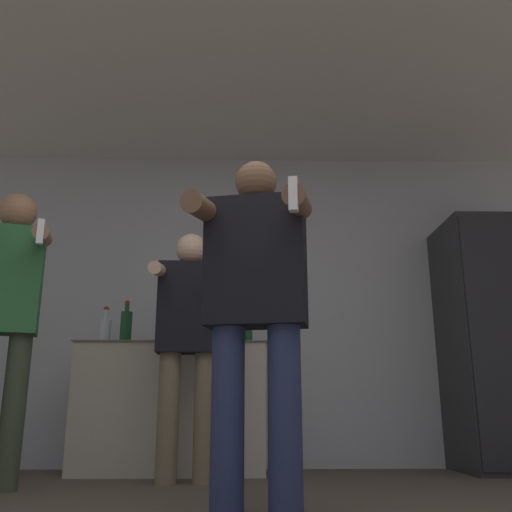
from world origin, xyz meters
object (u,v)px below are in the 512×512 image
at_px(bottle_amber_bourbon, 105,330).
at_px(person_man_side, 6,307).
at_px(bottle_brown_liquor, 126,327).
at_px(person_spectator_back, 189,333).
at_px(refrigerator, 501,342).
at_px(person_woman_foreground, 256,301).
at_px(bottle_red_label, 247,329).

distance_m(bottle_amber_bourbon, person_man_side, 0.97).
height_order(bottle_brown_liquor, person_spectator_back, person_spectator_back).
relative_size(refrigerator, bottle_brown_liquor, 5.65).
bearing_deg(refrigerator, person_man_side, -163.96).
bearing_deg(bottle_brown_liquor, person_spectator_back, -47.60).
relative_size(person_woman_foreground, person_man_side, 0.90).
distance_m(refrigerator, person_spectator_back, 2.36).
bearing_deg(person_spectator_back, bottle_amber_bourbon, 139.80).
height_order(bottle_amber_bourbon, person_spectator_back, person_spectator_back).
bearing_deg(bottle_red_label, bottle_brown_liquor, 180.00).
bearing_deg(bottle_amber_bourbon, person_man_side, -111.66).
bearing_deg(person_man_side, person_woman_foreground, -30.79).
xyz_separation_m(refrigerator, bottle_red_label, (-1.91, -0.05, 0.09)).
height_order(refrigerator, person_spectator_back, refrigerator).
height_order(person_man_side, person_spectator_back, person_man_side).
bearing_deg(person_woman_foreground, refrigerator, 43.82).
xyz_separation_m(person_woman_foreground, person_spectator_back, (-0.40, 1.19, 0.02)).
bearing_deg(refrigerator, bottle_red_label, -178.52).
bearing_deg(bottle_brown_liquor, bottle_amber_bourbon, -180.00).
xyz_separation_m(bottle_red_label, person_man_side, (-1.40, -0.90, -0.01)).
bearing_deg(person_man_side, bottle_brown_liquor, 60.45).
xyz_separation_m(bottle_brown_liquor, person_man_side, (-0.51, -0.90, -0.02)).
relative_size(refrigerator, person_spectator_back, 1.18).
xyz_separation_m(person_man_side, person_spectator_back, (1.03, 0.33, -0.10)).
distance_m(bottle_brown_liquor, bottle_red_label, 0.89).
xyz_separation_m(person_woman_foreground, person_man_side, (-1.43, 0.85, 0.12)).
bearing_deg(bottle_amber_bourbon, person_spectator_back, -40.20).
xyz_separation_m(refrigerator, bottle_brown_liquor, (-2.80, -0.05, 0.10)).
height_order(refrigerator, bottle_red_label, refrigerator).
distance_m(refrigerator, person_woman_foreground, 2.61).
height_order(bottle_amber_bourbon, person_woman_foreground, person_woman_foreground).
bearing_deg(bottle_red_label, person_woman_foreground, -89.14).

